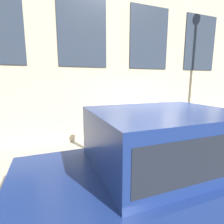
% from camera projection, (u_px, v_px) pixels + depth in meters
% --- Properties ---
extents(ground_plane, '(80.00, 80.00, 0.00)m').
position_uv_depth(ground_plane, '(153.00, 169.00, 4.28)').
color(ground_plane, '#38383A').
extents(sidewalk, '(2.28, 60.00, 0.14)m').
position_uv_depth(sidewalk, '(132.00, 150.00, 5.32)').
color(sidewalk, '#A8A093').
rests_on(sidewalk, ground_plane).
extents(building_facade, '(0.33, 40.00, 7.84)m').
position_uv_depth(building_facade, '(116.00, 26.00, 5.83)').
color(building_facade, '#C6B793').
rests_on(building_facade, ground_plane).
extents(fire_hydrant, '(0.36, 0.46, 0.82)m').
position_uv_depth(fire_hydrant, '(131.00, 141.00, 4.66)').
color(fire_hydrant, gold).
rests_on(fire_hydrant, sidewalk).
extents(person, '(0.28, 0.18, 1.14)m').
position_uv_depth(person, '(94.00, 129.00, 4.79)').
color(person, '#232328').
rests_on(person, sidewalk).
extents(parked_car_navy_near, '(1.92, 4.41, 1.70)m').
position_uv_depth(parked_car_navy_near, '(162.00, 159.00, 2.75)').
color(parked_car_navy_near, black).
rests_on(parked_car_navy_near, ground_plane).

